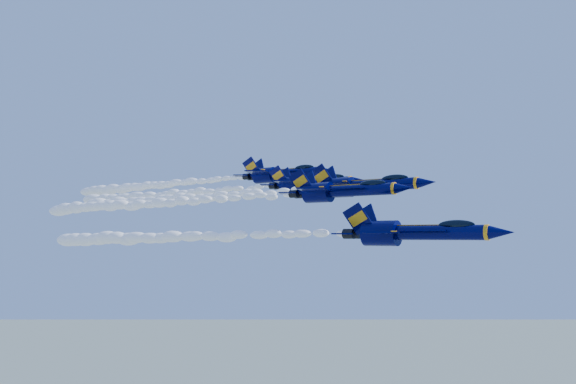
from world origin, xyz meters
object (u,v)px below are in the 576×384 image
Objects in this scene: jet_fourth at (310,183)px; jet_fifth at (282,173)px; jet_lead at (413,232)px; jet_second at (341,191)px; jet_third at (363,185)px.

jet_fifth is (-11.03, 7.50, 3.00)m from jet_fourth.
jet_fifth is at bearing 145.77° from jet_fourth.
jet_lead is at bearing -40.23° from jet_fifth.
jet_fourth reaches higher than jet_second.
jet_fourth is 0.91× the size of jet_fifth.
jet_fourth is at bearing -34.23° from jet_fifth.
jet_lead is at bearing -25.21° from jet_second.
jet_third is 33.37m from jet_fifth.
jet_third is (-12.41, 13.82, 6.45)m from jet_lead.
jet_third is 1.00× the size of jet_fourth.
jet_third reaches higher than jet_lead.
jet_second is 0.90× the size of jet_fourth.
jet_fourth is (-28.12, 25.61, 8.57)m from jet_lead.
jet_lead is 0.88× the size of jet_fifth.
jet_fourth is (-15.71, 11.79, 2.12)m from jet_third.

